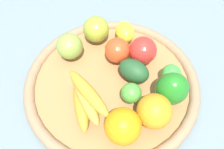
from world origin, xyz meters
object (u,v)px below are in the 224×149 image
(lime_0, at_px, (131,93))
(orange_0, at_px, (123,126))
(apple_3, at_px, (70,46))
(bell_pepper, at_px, (172,89))
(apple_2, at_px, (143,50))
(apple_0, at_px, (117,50))
(orange_1, at_px, (154,111))
(banana_bunch, at_px, (85,98))
(avocado, at_px, (134,70))
(lime_1, at_px, (171,74))
(lemon_0, at_px, (125,32))
(apple_1, at_px, (96,29))

(lime_0, xyz_separation_m, orange_0, (0.03, 0.09, 0.02))
(apple_3, bearing_deg, bell_pepper, 144.99)
(bell_pepper, bearing_deg, apple_2, -67.06)
(apple_0, distance_m, apple_3, 0.13)
(orange_1, bearing_deg, orange_0, 20.97)
(orange_1, bearing_deg, bell_pepper, -135.39)
(orange_1, distance_m, apple_3, 0.29)
(banana_bunch, bearing_deg, apple_2, -141.50)
(orange_1, xyz_separation_m, apple_3, (0.19, -0.22, -0.00))
(avocado, xyz_separation_m, apple_2, (-0.03, -0.06, 0.01))
(orange_1, relative_size, orange_0, 0.99)
(avocado, distance_m, lime_1, 0.10)
(orange_1, height_order, lemon_0, orange_1)
(lime_0, xyz_separation_m, apple_3, (0.15, -0.16, 0.01))
(apple_1, xyz_separation_m, bell_pepper, (-0.17, 0.23, 0.01))
(lime_0, bearing_deg, orange_1, 124.25)
(avocado, height_order, lime_1, avocado)
(apple_0, distance_m, apple_2, 0.07)
(lime_0, relative_size, apple_3, 0.70)
(orange_1, distance_m, banana_bunch, 0.16)
(banana_bunch, bearing_deg, apple_1, -100.52)
(orange_1, xyz_separation_m, apple_2, (-0.01, -0.18, -0.00))
(apple_0, relative_size, lime_1, 1.37)
(avocado, bearing_deg, bell_pepper, 135.95)
(lime_0, distance_m, lime_1, 0.12)
(orange_1, xyz_separation_m, orange_0, (0.07, 0.03, 0.00))
(banana_bunch, distance_m, lemon_0, 0.25)
(banana_bunch, bearing_deg, apple_0, -124.05)
(apple_0, relative_size, lime_0, 1.35)
(apple_1, xyz_separation_m, lime_0, (-0.07, 0.22, -0.01))
(apple_1, height_order, lime_0, apple_1)
(orange_0, relative_size, lemon_0, 1.14)
(apple_0, bearing_deg, orange_1, 107.16)
(orange_1, height_order, banana_bunch, orange_1)
(lime_1, height_order, orange_0, orange_0)
(lime_1, height_order, apple_3, apple_3)
(avocado, distance_m, lemon_0, 0.14)
(apple_2, bearing_deg, apple_1, -38.20)
(apple_0, height_order, apple_3, apple_3)
(avocado, bearing_deg, orange_0, 72.61)
(orange_1, xyz_separation_m, lime_0, (0.04, -0.06, -0.02))
(apple_2, xyz_separation_m, bell_pepper, (-0.05, 0.13, 0.01))
(lime_1, xyz_separation_m, bell_pepper, (0.02, 0.06, 0.02))
(banana_bunch, height_order, lime_0, banana_bunch)
(lime_1, bearing_deg, bell_pepper, 74.00)
(lime_0, bearing_deg, apple_3, -47.33)
(apple_2, distance_m, banana_bunch, 0.21)
(apple_2, height_order, apple_3, apple_2)
(banana_bunch, xyz_separation_m, orange_0, (-0.08, 0.08, 0.01))
(avocado, relative_size, banana_bunch, 0.52)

